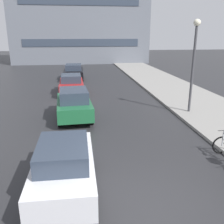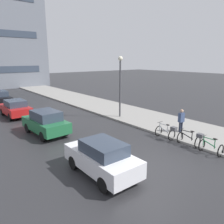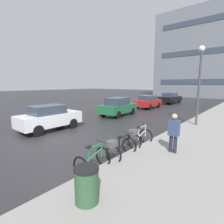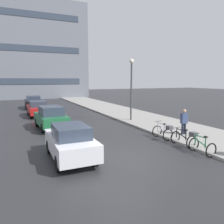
{
  "view_description": "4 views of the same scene",
  "coord_description": "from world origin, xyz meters",
  "px_view_note": "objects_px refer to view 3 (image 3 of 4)",
  "views": [
    {
      "loc": [
        -1.81,
        -5.54,
        4.43
      ],
      "look_at": [
        -0.38,
        5.38,
        1.01
      ],
      "focal_mm": 40.0,
      "sensor_mm": 36.0,
      "label": 1
    },
    {
      "loc": [
        -7.51,
        -6.18,
        5.02
      ],
      "look_at": [
        1.01,
        4.49,
        1.68
      ],
      "focal_mm": 35.0,
      "sensor_mm": 36.0,
      "label": 2
    },
    {
      "loc": [
        7.48,
        -4.68,
        2.87
      ],
      "look_at": [
        0.07,
        4.2,
        1.0
      ],
      "focal_mm": 28.0,
      "sensor_mm": 36.0,
      "label": 3
    },
    {
      "loc": [
        -4.5,
        -8.33,
        3.51
      ],
      "look_at": [
        0.72,
        3.31,
        1.64
      ],
      "focal_mm": 35.0,
      "sensor_mm": 36.0,
      "label": 4
    }
  ],
  "objects_px": {
    "car_red": "(148,102)",
    "streetlamp": "(200,76)",
    "bicycle_nearest": "(93,160)",
    "trash_bin": "(87,187)",
    "bicycle_third": "(139,137)",
    "pedestrian": "(174,132)",
    "car_white": "(49,117)",
    "bicycle_second": "(120,147)",
    "car_green": "(118,107)",
    "car_black": "(170,98)"
  },
  "relations": [
    {
      "from": "car_black",
      "to": "pedestrian",
      "type": "xyz_separation_m",
      "value": [
        7.45,
        -18.44,
        0.18
      ]
    },
    {
      "from": "bicycle_third",
      "to": "car_white",
      "type": "relative_size",
      "value": 0.36
    },
    {
      "from": "bicycle_second",
      "to": "streetlamp",
      "type": "relative_size",
      "value": 0.28
    },
    {
      "from": "bicycle_third",
      "to": "car_white",
      "type": "distance_m",
      "value": 5.96
    },
    {
      "from": "car_white",
      "to": "streetlamp",
      "type": "bearing_deg",
      "value": 44.68
    },
    {
      "from": "bicycle_nearest",
      "to": "car_green",
      "type": "height_order",
      "value": "car_green"
    },
    {
      "from": "car_white",
      "to": "car_red",
      "type": "height_order",
      "value": "car_white"
    },
    {
      "from": "pedestrian",
      "to": "bicycle_second",
      "type": "bearing_deg",
      "value": -129.78
    },
    {
      "from": "bicycle_third",
      "to": "pedestrian",
      "type": "relative_size",
      "value": 0.8
    },
    {
      "from": "bicycle_third",
      "to": "streetlamp",
      "type": "height_order",
      "value": "streetlamp"
    },
    {
      "from": "pedestrian",
      "to": "car_white",
      "type": "bearing_deg",
      "value": -172.02
    },
    {
      "from": "bicycle_nearest",
      "to": "pedestrian",
      "type": "distance_m",
      "value": 3.39
    },
    {
      "from": "bicycle_second",
      "to": "trash_bin",
      "type": "distance_m",
      "value": 2.74
    },
    {
      "from": "bicycle_nearest",
      "to": "car_black",
      "type": "height_order",
      "value": "car_black"
    },
    {
      "from": "car_white",
      "to": "car_green",
      "type": "bearing_deg",
      "value": 88.45
    },
    {
      "from": "bicycle_second",
      "to": "streetlamp",
      "type": "xyz_separation_m",
      "value": [
        0.82,
        7.4,
        2.9
      ]
    },
    {
      "from": "trash_bin",
      "to": "bicycle_nearest",
      "type": "bearing_deg",
      "value": 131.6
    },
    {
      "from": "bicycle_second",
      "to": "pedestrian",
      "type": "bearing_deg",
      "value": 50.22
    },
    {
      "from": "bicycle_second",
      "to": "car_black",
      "type": "height_order",
      "value": "car_black"
    },
    {
      "from": "bicycle_nearest",
      "to": "bicycle_third",
      "type": "distance_m",
      "value": 2.91
    },
    {
      "from": "car_white",
      "to": "car_green",
      "type": "height_order",
      "value": "car_green"
    },
    {
      "from": "bicycle_nearest",
      "to": "bicycle_third",
      "type": "xyz_separation_m",
      "value": [
        -0.01,
        2.91,
        0.11
      ]
    },
    {
      "from": "car_green",
      "to": "pedestrian",
      "type": "distance_m",
      "value": 9.21
    },
    {
      "from": "bicycle_second",
      "to": "car_red",
      "type": "xyz_separation_m",
      "value": [
        -6.12,
        13.56,
        0.28
      ]
    },
    {
      "from": "bicycle_nearest",
      "to": "car_red",
      "type": "relative_size",
      "value": 0.28
    },
    {
      "from": "car_white",
      "to": "bicycle_nearest",
      "type": "bearing_deg",
      "value": -18.09
    },
    {
      "from": "trash_bin",
      "to": "bicycle_third",
      "type": "bearing_deg",
      "value": 105.28
    },
    {
      "from": "bicycle_nearest",
      "to": "streetlamp",
      "type": "xyz_separation_m",
      "value": [
        0.96,
        8.67,
        3.0
      ]
    },
    {
      "from": "streetlamp",
      "to": "trash_bin",
      "type": "height_order",
      "value": "streetlamp"
    },
    {
      "from": "car_red",
      "to": "trash_bin",
      "type": "relative_size",
      "value": 3.94
    },
    {
      "from": "car_green",
      "to": "car_red",
      "type": "height_order",
      "value": "car_green"
    },
    {
      "from": "car_white",
      "to": "trash_bin",
      "type": "relative_size",
      "value": 3.83
    },
    {
      "from": "car_red",
      "to": "streetlamp",
      "type": "height_order",
      "value": "streetlamp"
    },
    {
      "from": "car_red",
      "to": "streetlamp",
      "type": "xyz_separation_m",
      "value": [
        6.94,
        -6.16,
        2.62
      ]
    },
    {
      "from": "bicycle_third",
      "to": "streetlamp",
      "type": "distance_m",
      "value": 6.52
    },
    {
      "from": "car_white",
      "to": "car_red",
      "type": "bearing_deg",
      "value": 90.47
    },
    {
      "from": "bicycle_nearest",
      "to": "bicycle_second",
      "type": "distance_m",
      "value": 1.28
    },
    {
      "from": "car_white",
      "to": "trash_bin",
      "type": "xyz_separation_m",
      "value": [
        7.01,
        -3.2,
        -0.3
      ]
    },
    {
      "from": "bicycle_second",
      "to": "streetlamp",
      "type": "bearing_deg",
      "value": 83.7
    },
    {
      "from": "car_green",
      "to": "trash_bin",
      "type": "xyz_separation_m",
      "value": [
        6.83,
        -9.93,
        -0.33
      ]
    },
    {
      "from": "car_black",
      "to": "car_white",
      "type": "bearing_deg",
      "value": -89.91
    },
    {
      "from": "bicycle_nearest",
      "to": "car_red",
      "type": "height_order",
      "value": "car_red"
    },
    {
      "from": "streetlamp",
      "to": "trash_bin",
      "type": "bearing_deg",
      "value": -88.96
    },
    {
      "from": "car_red",
      "to": "pedestrian",
      "type": "relative_size",
      "value": 2.28
    },
    {
      "from": "trash_bin",
      "to": "pedestrian",
      "type": "bearing_deg",
      "value": 84.53
    },
    {
      "from": "bicycle_third",
      "to": "pedestrian",
      "type": "height_order",
      "value": "pedestrian"
    },
    {
      "from": "bicycle_third",
      "to": "trash_bin",
      "type": "bearing_deg",
      "value": -74.72
    },
    {
      "from": "car_white",
      "to": "streetlamp",
      "type": "height_order",
      "value": "streetlamp"
    },
    {
      "from": "bicycle_second",
      "to": "car_white",
      "type": "distance_m",
      "value": 6.06
    },
    {
      "from": "bicycle_second",
      "to": "bicycle_third",
      "type": "relative_size",
      "value": 1.07
    }
  ]
}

